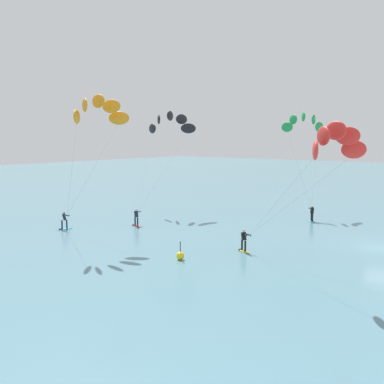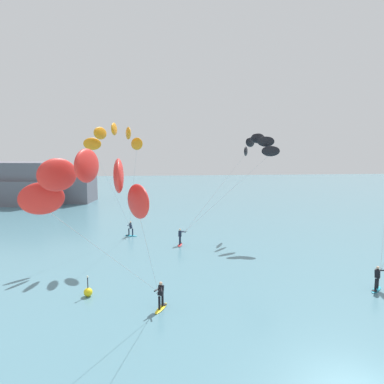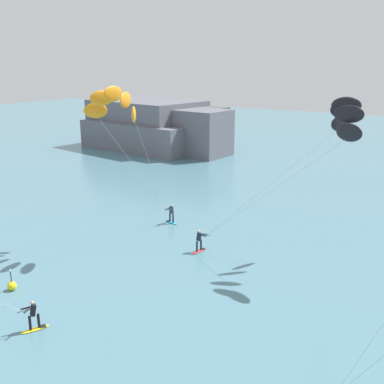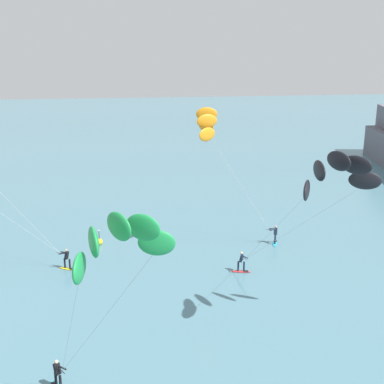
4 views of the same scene
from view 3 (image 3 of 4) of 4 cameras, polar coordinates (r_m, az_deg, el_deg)
The scene contains 4 objects.
kitesurfer_far_out at distance 31.32m, azimuth 17.76°, elevation 8.22°, with size 10.86×7.07×11.32m.
kitesurfer_downwind at distance 33.56m, azimuth -9.37°, elevation 10.12°, with size 5.37×7.43×11.83m.
marker_buoy at distance 30.64m, azimuth -21.43°, elevation -10.76°, with size 0.56×0.56×1.38m.
distant_headland at distance 74.11m, azimuth -4.08°, elevation 7.91°, with size 24.67×15.37×7.44m.
Camera 3 is at (10.32, -5.91, 13.51)m, focal length 42.99 mm.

